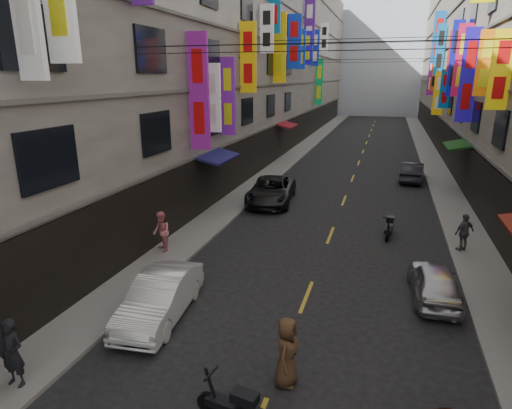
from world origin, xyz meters
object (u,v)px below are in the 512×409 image
Objects in this scene: pedestrian_lfar at (161,232)px; pedestrian_lnear at (12,353)px; scooter_crossing at (236,406)px; car_right_far at (412,172)px; scooter_far_right at (389,227)px; car_left_mid at (160,297)px; pedestrian_rfar at (464,232)px; pedestrian_crossing at (287,352)px; car_left_far at (271,190)px; car_right_mid at (434,282)px.

pedestrian_lnear is at bearing -38.80° from pedestrian_lfar.
car_right_far is at bearing -0.95° from scooter_crossing.
pedestrian_lfar reaches higher than scooter_far_right.
scooter_crossing is at bearing -5.71° from pedestrian_lfar.
car_right_far reaches higher than scooter_far_right.
pedestrian_rfar reaches higher than car_left_mid.
car_left_mid is at bearing 70.17° from pedestrian_crossing.
pedestrian_lfar is at bearing 49.77° from pedestrian_crossing.
pedestrian_lfar reaches higher than car_right_far.
car_left_mid reaches higher than scooter_far_right.
car_left_far is (0.00, 12.88, 0.05)m from car_left_mid.
car_left_far is (-6.56, 3.70, 0.28)m from scooter_far_right.
scooter_crossing is 1.07× the size of pedestrian_lnear.
pedestrian_lfar reaches higher than car_left_far.
pedestrian_lfar is (-10.35, 0.71, 0.37)m from car_right_mid.
pedestrian_lfar is (-5.92, 7.62, 0.52)m from scooter_crossing.
scooter_crossing is 0.44× the size of car_left_mid.
pedestrian_crossing reaches higher than scooter_crossing.
car_left_far reaches higher than scooter_far_right.
car_left_far is at bearing 18.66° from pedestrian_crossing.
pedestrian_lnear is (-9.67, -7.40, 0.36)m from car_right_mid.
scooter_far_right is 11.75m from car_right_far.
car_right_far is 2.42× the size of pedestrian_lnear.
pedestrian_lfar is at bearing 63.14° from car_right_far.
scooter_far_right is at bearing -9.41° from pedestrian_crossing.
car_right_far reaches higher than scooter_crossing.
pedestrian_lfar is at bearing 94.50° from pedestrian_lnear.
car_left_far is 10.64m from pedestrian_rfar.
car_left_mid is 2.58× the size of pedestrian_rfar.
car_right_mid is 6.54m from pedestrian_crossing.
pedestrian_lnear is at bearing 73.78° from car_right_far.
pedestrian_crossing is at bearing -16.04° from scooter_crossing.
car_right_far is (8.00, 20.85, -0.01)m from car_left_mid.
car_left_mid is (-3.57, 3.27, 0.23)m from scooter_crossing.
car_right_far is (0.00, 17.21, 0.07)m from car_right_mid.
scooter_far_right is 0.44× the size of car_left_mid.
scooter_far_right is at bearing -4.05° from scooter_crossing.
scooter_crossing is 8.21m from car_right_mid.
scooter_crossing is 12.81m from scooter_far_right.
car_right_mid is 2.09× the size of pedestrian_lnear.
car_left_far is at bearing -63.90° from pedestrian_rfar.
car_left_mid is 0.79× the size of car_left_far.
car_left_mid is at bearing -95.89° from car_left_far.
pedestrian_lnear is at bearing 34.17° from car_right_mid.
scooter_far_right is 11.29m from car_left_mid.
car_left_mid is 22.33m from car_right_far.
pedestrian_crossing is at bearing 83.97° from scooter_far_right.
car_right_mid is at bearing 18.53° from car_left_mid.
pedestrian_lfar is 12.39m from pedestrian_rfar.
car_left_mid is at bearing 74.25° from car_right_far.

